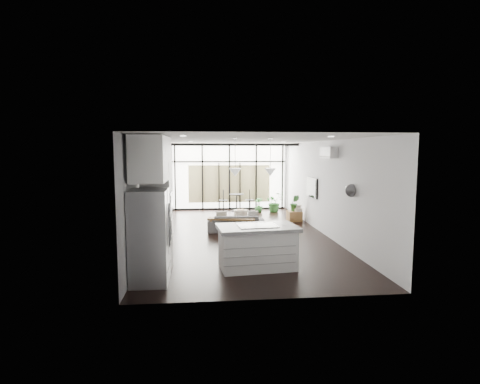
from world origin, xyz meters
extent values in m
cube|color=black|center=(0.00, 0.00, 0.00)|extent=(5.00, 10.00, 0.00)
cube|color=silver|center=(0.00, 0.00, 2.80)|extent=(5.00, 10.00, 0.00)
cube|color=silver|center=(-2.50, 0.00, 1.40)|extent=(0.02, 10.00, 2.80)
cube|color=silver|center=(2.50, 0.00, 1.40)|extent=(0.02, 10.00, 2.80)
cube|color=silver|center=(0.00, 5.00, 1.40)|extent=(5.00, 0.02, 2.80)
cube|color=silver|center=(0.00, -5.00, 1.40)|extent=(5.00, 0.02, 2.80)
cube|color=black|center=(0.00, 4.88, 1.40)|extent=(5.00, 0.20, 2.80)
cube|color=silver|center=(0.00, 4.00, 2.77)|extent=(4.70, 1.90, 0.06)
cube|color=beige|center=(0.00, 4.95, 1.10)|extent=(3.50, 0.02, 1.60)
cube|color=silver|center=(0.02, -3.28, 0.46)|extent=(1.77, 1.16, 0.91)
cube|color=black|center=(0.02, -3.28, 0.92)|extent=(0.87, 0.63, 0.01)
cube|color=gray|center=(-2.14, -3.95, 0.89)|extent=(0.69, 0.86, 1.78)
cube|color=silver|center=(-2.11, -3.05, 1.16)|extent=(0.60, 0.63, 2.31)
cube|color=silver|center=(-2.12, -3.50, 2.35)|extent=(0.62, 1.75, 0.86)
cone|color=silver|center=(-0.40, -2.65, 2.02)|extent=(0.26, 0.26, 0.18)
cone|color=silver|center=(0.40, -2.65, 2.02)|extent=(0.26, 0.26, 0.18)
imported|color=#49484B|center=(-0.11, 0.46, 0.35)|extent=(1.79, 0.58, 0.69)
cube|color=brown|center=(-0.28, 0.20, 0.23)|extent=(1.48, 0.66, 0.46)
cylinder|color=beige|center=(0.21, 2.16, 0.20)|extent=(0.63, 0.63, 0.40)
cube|color=brown|center=(2.12, 1.95, 0.18)|extent=(0.49, 0.49, 0.36)
imported|color=#2D672A|center=(1.80, 4.05, 0.32)|extent=(0.98, 1.02, 0.63)
imported|color=#2D672A|center=(1.13, 3.97, 0.17)|extent=(0.62, 0.68, 0.33)
imported|color=#2D672A|center=(2.12, 1.95, 0.49)|extent=(0.46, 0.65, 0.26)
cylinder|color=beige|center=(2.25, 1.91, 0.30)|extent=(0.31, 0.31, 0.59)
cube|color=black|center=(0.26, 4.42, 0.36)|extent=(1.52, 0.65, 0.72)
cube|color=black|center=(2.46, 1.00, 1.30)|extent=(0.05, 1.10, 0.65)
cube|color=white|center=(2.38, -0.80, 2.45)|extent=(0.22, 0.90, 0.30)
cube|color=black|center=(-2.47, -0.50, 1.55)|extent=(0.04, 0.70, 0.90)
camera|label=1|loc=(-1.11, -11.01, 2.49)|focal=28.00mm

